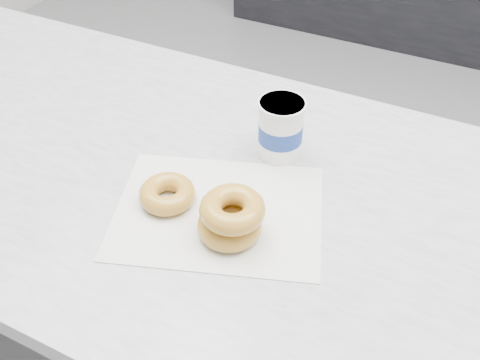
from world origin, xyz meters
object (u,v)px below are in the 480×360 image
Objects in this scene: donut_single at (167,194)px; donut_stack at (231,218)px; counter at (238,333)px; coffee_cup at (281,129)px.

donut_single is 0.89× the size of donut_stack.
counter is 0.48m from donut_single.
donut_stack is (0.13, -0.02, 0.02)m from donut_single.
donut_stack is at bearing -95.10° from coffee_cup.
donut_stack is at bearing -8.21° from donut_single.
coffee_cup is (0.12, 0.20, 0.04)m from donut_single.
donut_single is (-0.09, -0.08, 0.47)m from counter.
coffee_cup reaches higher than donut_single.
counter is 26.74× the size of coffee_cup.
donut_stack reaches higher than donut_single.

